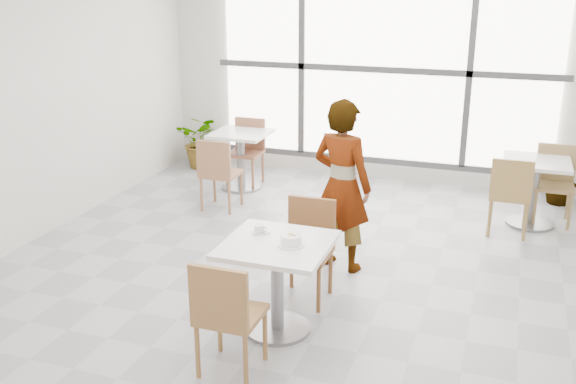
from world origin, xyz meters
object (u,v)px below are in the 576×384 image
(chair_far, at_px, (308,242))
(plant_left, at_px, (203,141))
(oatmeal_bowl, at_px, (291,240))
(bg_table_right, at_px, (534,183))
(bg_chair_left_far, at_px, (247,147))
(bg_chair_right_near, at_px, (510,191))
(bg_chair_left_near, at_px, (218,170))
(person, at_px, (342,186))
(bg_table_left, at_px, (241,152))
(main_table, at_px, (277,270))
(plant_right, at_px, (561,178))
(chair_near, at_px, (226,311))
(bg_chair_right_far, at_px, (555,178))
(coffee_cup, at_px, (260,229))

(chair_far, relative_size, plant_left, 1.11)
(oatmeal_bowl, distance_m, bg_table_right, 3.59)
(oatmeal_bowl, xyz_separation_m, bg_chair_left_far, (-1.82, 3.49, -0.29))
(bg_table_right, relative_size, bg_chair_right_near, 0.86)
(oatmeal_bowl, xyz_separation_m, bg_chair_left_near, (-1.73, 2.38, -0.29))
(person, xyz_separation_m, bg_table_left, (-1.85, 1.93, -0.33))
(chair_far, height_order, bg_table_left, chair_far)
(bg_table_left, bearing_deg, person, -46.22)
(bg_table_left, bearing_deg, main_table, -62.47)
(bg_chair_right_near, xyz_separation_m, plant_right, (0.58, 1.30, -0.17))
(person, bearing_deg, chair_near, 98.64)
(plant_right, bearing_deg, chair_near, -116.79)
(chair_near, relative_size, person, 0.53)
(chair_far, distance_m, bg_chair_right_near, 2.58)
(chair_far, relative_size, bg_chair_left_near, 1.00)
(chair_near, height_order, bg_chair_right_near, same)
(oatmeal_bowl, bearing_deg, plant_left, 124.32)
(chair_far, relative_size, plant_right, 1.32)
(bg_chair_left_near, height_order, plant_left, bg_chair_left_near)
(bg_chair_left_far, xyz_separation_m, plant_right, (3.92, 0.49, -0.17))
(plant_left, xyz_separation_m, plant_right, (4.81, 0.01, -0.06))
(main_table, xyz_separation_m, chair_far, (0.04, 0.65, -0.02))
(main_table, bearing_deg, chair_near, -99.99)
(bg_chair_left_near, relative_size, plant_right, 1.32)
(bg_chair_left_far, bearing_deg, plant_left, 151.85)
(chair_near, relative_size, bg_table_left, 1.16)
(person, height_order, bg_chair_right_far, person)
(coffee_cup, bearing_deg, oatmeal_bowl, -25.35)
(bg_chair_right_near, height_order, plant_right, bg_chair_right_near)
(bg_chair_right_near, bearing_deg, plant_right, -114.05)
(coffee_cup, relative_size, plant_right, 0.24)
(main_table, height_order, bg_table_left, same)
(plant_left, bearing_deg, chair_far, -51.49)
(chair_near, xyz_separation_m, oatmeal_bowl, (0.24, 0.67, 0.29))
(bg_chair_left_far, bearing_deg, bg_chair_right_near, -13.61)
(main_table, relative_size, bg_chair_left_far, 0.92)
(oatmeal_bowl, height_order, bg_table_left, oatmeal_bowl)
(coffee_cup, distance_m, plant_left, 4.52)
(chair_near, height_order, chair_far, same)
(bg_table_left, relative_size, plant_left, 0.96)
(main_table, relative_size, coffee_cup, 5.03)
(chair_near, xyz_separation_m, person, (0.28, 2.00, 0.32))
(main_table, relative_size, chair_near, 0.92)
(bg_table_right, xyz_separation_m, bg_chair_left_near, (-3.50, -0.72, 0.01))
(coffee_cup, relative_size, bg_table_left, 0.21)
(bg_chair_left_far, bearing_deg, main_table, -63.95)
(bg_chair_right_near, relative_size, bg_chair_right_far, 1.00)
(bg_chair_right_far, bearing_deg, coffee_cup, -125.90)
(chair_far, bearing_deg, person, 80.09)
(person, xyz_separation_m, bg_chair_left_far, (-1.86, 2.16, -0.32))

